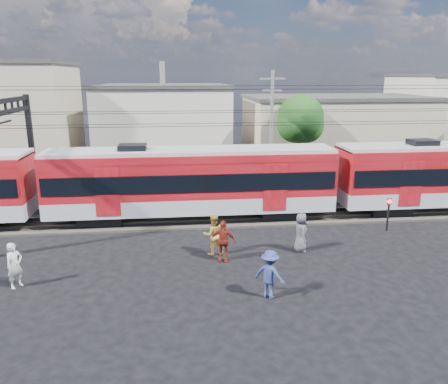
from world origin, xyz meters
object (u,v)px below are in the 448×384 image
at_px(commuter_train, 196,180).
at_px(crossing_signal, 389,208).
at_px(pedestrian_a, 15,265).
at_px(pedestrian_c, 270,274).

distance_m(commuter_train, crossing_signal, 10.64).
relative_size(pedestrian_a, crossing_signal, 1.02).
bearing_deg(pedestrian_a, pedestrian_c, -63.42).
xyz_separation_m(commuter_train, pedestrian_a, (-7.47, -7.52, -1.48)).
relative_size(commuter_train, pedestrian_a, 27.24).
bearing_deg(commuter_train, pedestrian_c, -76.25).
relative_size(commuter_train, pedestrian_c, 26.66).
height_order(pedestrian_c, crossing_signal, pedestrian_c).
bearing_deg(pedestrian_a, crossing_signal, -37.66).
relative_size(pedestrian_c, crossing_signal, 1.04).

